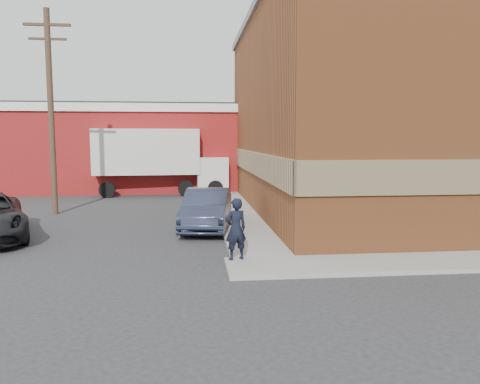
{
  "coord_description": "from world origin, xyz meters",
  "views": [
    {
      "loc": [
        -1.4,
        -12.65,
        3.39
      ],
      "look_at": [
        0.23,
        2.73,
        1.63
      ],
      "focal_mm": 35.0,
      "sensor_mm": 36.0,
      "label": 1
    }
  ],
  "objects_px": {
    "brick_building": "(398,112)",
    "box_truck": "(160,157)",
    "warehouse": "(122,147)",
    "utility_pole": "(51,108)",
    "man": "(236,229)",
    "sedan": "(207,209)"
  },
  "relations": [
    {
      "from": "man",
      "to": "box_truck",
      "type": "bearing_deg",
      "value": -97.18
    },
    {
      "from": "brick_building",
      "to": "box_truck",
      "type": "distance_m",
      "value": 13.88
    },
    {
      "from": "box_truck",
      "to": "utility_pole",
      "type": "bearing_deg",
      "value": -124.1
    },
    {
      "from": "sedan",
      "to": "box_truck",
      "type": "distance_m",
      "value": 11.61
    },
    {
      "from": "utility_pole",
      "to": "box_truck",
      "type": "relative_size",
      "value": 1.1
    },
    {
      "from": "man",
      "to": "sedan",
      "type": "bearing_deg",
      "value": -100.91
    },
    {
      "from": "brick_building",
      "to": "utility_pole",
      "type": "xyz_separation_m",
      "value": [
        -16.0,
        0.0,
        0.06
      ]
    },
    {
      "from": "sedan",
      "to": "utility_pole",
      "type": "bearing_deg",
      "value": 155.9
    },
    {
      "from": "warehouse",
      "to": "box_truck",
      "type": "distance_m",
      "value": 4.87
    },
    {
      "from": "sedan",
      "to": "box_truck",
      "type": "xyz_separation_m",
      "value": [
        -2.43,
        11.25,
        1.53
      ]
    },
    {
      "from": "man",
      "to": "utility_pole",
      "type": "bearing_deg",
      "value": -69.42
    },
    {
      "from": "brick_building",
      "to": "box_truck",
      "type": "bearing_deg",
      "value": 149.01
    },
    {
      "from": "utility_pole",
      "to": "box_truck",
      "type": "distance_m",
      "value": 8.59
    },
    {
      "from": "warehouse",
      "to": "man",
      "type": "bearing_deg",
      "value": -74.02
    },
    {
      "from": "warehouse",
      "to": "man",
      "type": "distance_m",
      "value": 21.15
    },
    {
      "from": "brick_building",
      "to": "warehouse",
      "type": "bearing_deg",
      "value": 142.8
    },
    {
      "from": "warehouse",
      "to": "utility_pole",
      "type": "height_order",
      "value": "utility_pole"
    },
    {
      "from": "warehouse",
      "to": "man",
      "type": "xyz_separation_m",
      "value": [
        5.8,
        -20.25,
        -1.85
      ]
    },
    {
      "from": "warehouse",
      "to": "box_truck",
      "type": "height_order",
      "value": "warehouse"
    },
    {
      "from": "utility_pole",
      "to": "box_truck",
      "type": "xyz_separation_m",
      "value": [
        4.27,
        7.04,
        -2.46
      ]
    },
    {
      "from": "brick_building",
      "to": "box_truck",
      "type": "height_order",
      "value": "brick_building"
    },
    {
      "from": "warehouse",
      "to": "box_truck",
      "type": "xyz_separation_m",
      "value": [
        2.77,
        -3.96,
        -0.52
      ]
    }
  ]
}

